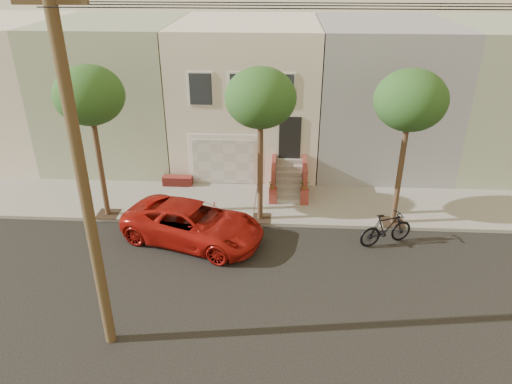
{
  "coord_description": "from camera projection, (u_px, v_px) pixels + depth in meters",
  "views": [
    {
      "loc": [
        1.82,
        -13.38,
        10.06
      ],
      "look_at": [
        0.88,
        3.0,
        1.83
      ],
      "focal_mm": 33.29,
      "sensor_mm": 36.0,
      "label": 1
    }
  ],
  "objects": [
    {
      "name": "ground",
      "position": [
        226.0,
        277.0,
        16.55
      ],
      "size": [
        90.0,
        90.0,
        0.0
      ],
      "primitive_type": "plane",
      "color": "black",
      "rests_on": "ground"
    },
    {
      "name": "tree_mid",
      "position": [
        261.0,
        99.0,
        17.62
      ],
      "size": [
        2.7,
        2.57,
        6.3
      ],
      "color": "#2D2116",
      "rests_on": "sidewalk"
    },
    {
      "name": "house_row",
      "position": [
        248.0,
        91.0,
        24.9
      ],
      "size": [
        33.1,
        11.7,
        7.0
      ],
      "color": "beige",
      "rests_on": "sidewalk"
    },
    {
      "name": "tree_left",
      "position": [
        89.0,
        96.0,
        17.95
      ],
      "size": [
        2.7,
        2.57,
        6.3
      ],
      "color": "#2D2116",
      "rests_on": "sidewalk"
    },
    {
      "name": "tree_right",
      "position": [
        411.0,
        101.0,
        17.34
      ],
      "size": [
        2.7,
        2.57,
        6.3
      ],
      "color": "#2D2116",
      "rests_on": "sidewalk"
    },
    {
      "name": "motorcycle",
      "position": [
        386.0,
        229.0,
        18.14
      ],
      "size": [
        2.31,
        1.44,
        1.35
      ],
      "primitive_type": "imported",
      "rotation": [
        0.0,
        0.0,
        1.96
      ],
      "color": "black",
      "rests_on": "ground"
    },
    {
      "name": "sidewalk",
      "position": [
        239.0,
        203.0,
        21.29
      ],
      "size": [
        40.0,
        3.7,
        0.15
      ],
      "primitive_type": "cube",
      "color": "gray",
      "rests_on": "ground"
    },
    {
      "name": "pickup_truck",
      "position": [
        193.0,
        224.0,
        18.3
      ],
      "size": [
        6.02,
        4.14,
        1.53
      ],
      "primitive_type": "imported",
      "rotation": [
        0.0,
        0.0,
        1.25
      ],
      "color": "#99130D",
      "rests_on": "ground"
    }
  ]
}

